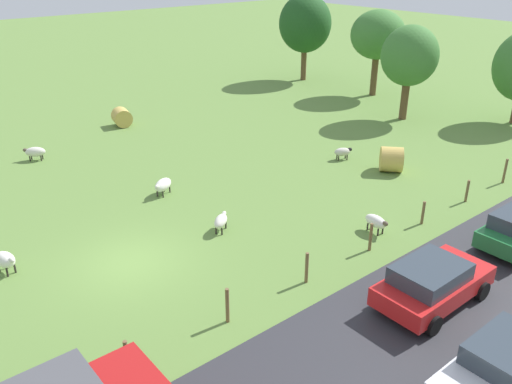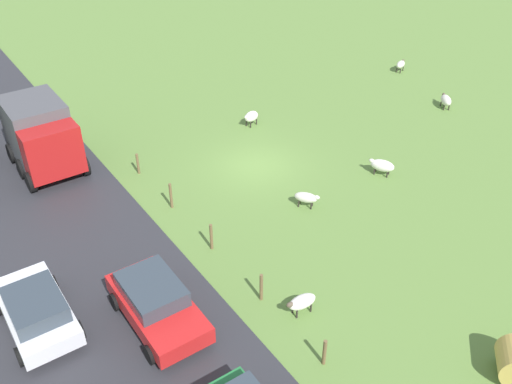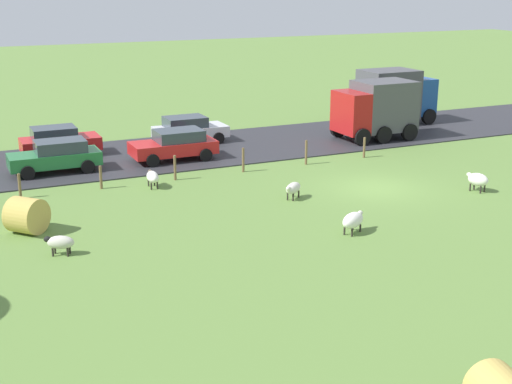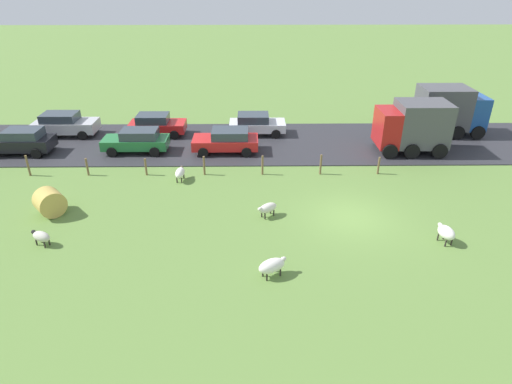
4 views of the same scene
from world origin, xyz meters
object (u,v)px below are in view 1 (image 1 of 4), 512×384
object	(u,v)px
tree_0	(378,35)
car_4	(503,369)
sheep_3	(221,221)
tree_5	(410,56)
hay_bale_0	(122,117)
sheep_5	(343,152)
hay_bale_1	(391,159)
car_1	(433,282)
sheep_4	(35,152)
sheep_1	(376,221)
sheep_2	(163,185)
sheep_0	(5,260)
tree_1	(305,24)

from	to	relation	value
tree_0	car_4	world-z (taller)	tree_0
sheep_3	tree_0	world-z (taller)	tree_0
sheep_3	tree_5	bearing A→B (deg)	104.74
hay_bale_0	sheep_5	bearing A→B (deg)	26.31
hay_bale_1	tree_0	size ratio (longest dim) A/B	0.20
tree_5	hay_bale_0	bearing A→B (deg)	-124.58
tree_5	car_4	xyz separation A→B (m)	(16.66, -18.44, -3.37)
sheep_3	sheep_5	xyz separation A→B (m)	(-2.35, 9.94, -0.02)
car_4	hay_bale_1	bearing A→B (deg)	137.98
sheep_3	hay_bale_1	size ratio (longest dim) A/B	0.83
hay_bale_0	car_1	size ratio (longest dim) A/B	0.28
sheep_4	tree_0	bearing A→B (deg)	84.43
sheep_5	car_4	distance (m)	16.98
hay_bale_0	hay_bale_1	size ratio (longest dim) A/B	0.91
tree_0	tree_5	world-z (taller)	tree_0
hay_bale_1	tree_5	distance (m)	10.43
sheep_4	hay_bale_1	bearing A→B (deg)	45.96
hay_bale_0	car_1	xyz separation A→B (m)	(23.96, -1.01, 0.27)
tree_5	car_4	size ratio (longest dim) A/B	1.55
sheep_1	sheep_2	size ratio (longest dim) A/B	0.94
hay_bale_1	tree_0	world-z (taller)	tree_0
sheep_0	tree_5	size ratio (longest dim) A/B	0.18
hay_bale_0	car_4	xyz separation A→B (m)	(27.33, -2.96, 0.26)
hay_bale_0	tree_5	world-z (taller)	tree_5
sheep_3	tree_0	size ratio (longest dim) A/B	0.17
sheep_2	tree_1	bearing A→B (deg)	121.08
sheep_0	car_4	bearing A→B (deg)	30.10
sheep_1	sheep_3	bearing A→B (deg)	-130.30
sheep_1	sheep_2	world-z (taller)	sheep_2
sheep_4	sheep_5	world-z (taller)	sheep_4
sheep_4	hay_bale_0	distance (m)	7.05
sheep_1	tree_5	world-z (taller)	tree_5
hay_bale_1	car_1	size ratio (longest dim) A/B	0.31
hay_bale_1	sheep_3	bearing A→B (deg)	-91.99
sheep_3	sheep_4	bearing A→B (deg)	-166.37
sheep_1	car_1	xyz separation A→B (m)	(4.23, -2.46, 0.36)
tree_0	car_1	bearing A→B (deg)	-46.84
sheep_2	car_4	bearing A→B (deg)	1.51
tree_1	tree_5	size ratio (longest dim) A/B	1.16
car_1	hay_bale_0	bearing A→B (deg)	177.60
hay_bale_1	car_4	size ratio (longest dim) A/B	0.33
sheep_0	sheep_2	distance (m)	8.05
sheep_4	tree_1	bearing A→B (deg)	101.00
tree_0	car_1	world-z (taller)	tree_0
sheep_3	hay_bale_0	xyz separation A→B (m)	(-15.63, 3.37, 0.11)
sheep_4	car_1	xyz separation A→B (m)	(21.27, 5.51, 0.36)
sheep_2	sheep_3	size ratio (longest dim) A/B	1.16
sheep_1	sheep_4	distance (m)	18.80
sheep_0	hay_bale_0	distance (m)	17.31
sheep_0	sheep_3	xyz separation A→B (m)	(2.37, 7.74, -0.07)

